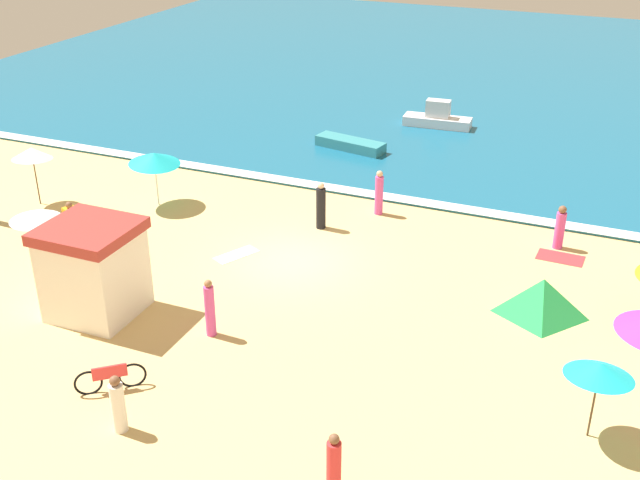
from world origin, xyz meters
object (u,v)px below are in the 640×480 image
(beachgoer_2, at_px, (560,228))
(small_boat_1, at_px, (350,144))
(beach_umbrella_2, at_px, (154,158))
(beach_umbrella_3, at_px, (32,153))
(beachgoer_8, at_px, (70,214))
(beach_umbrella_0, at_px, (36,215))
(parked_bicycle, at_px, (110,377))
(beachgoer_7, at_px, (118,405))
(beachgoer_1, at_px, (210,309))
(beachgoer_3, at_px, (321,207))
(beachgoer_6, at_px, (334,468))
(beachgoer_4, at_px, (379,193))
(lifeguard_cabana, at_px, (94,269))
(small_boat_0, at_px, (437,118))
(beach_umbrella_1, at_px, (600,370))
(beach_tent, at_px, (542,298))

(beachgoer_2, bearing_deg, small_boat_1, 147.64)
(beach_umbrella_2, relative_size, beach_umbrella_3, 1.06)
(beachgoer_8, bearing_deg, beach_umbrella_0, -67.05)
(parked_bicycle, relative_size, beachgoer_7, 0.92)
(beachgoer_1, height_order, beachgoer_3, beachgoer_3)
(parked_bicycle, distance_m, beachgoer_6, 6.79)
(beachgoer_1, distance_m, small_boat_1, 16.11)
(beach_umbrella_0, relative_size, beachgoer_4, 1.18)
(beachgoer_6, bearing_deg, lifeguard_cabana, 155.28)
(beachgoer_4, bearing_deg, small_boat_0, 93.67)
(beach_umbrella_0, bearing_deg, beachgoer_1, -12.02)
(beach_umbrella_2, bearing_deg, beach_umbrella_1, -24.18)
(beachgoer_3, distance_m, beachgoer_6, 13.50)
(beachgoer_4, distance_m, beachgoer_8, 11.56)
(beachgoer_7, bearing_deg, small_boat_1, 95.48)
(beach_tent, height_order, beachgoer_6, beachgoer_6)
(beach_umbrella_3, distance_m, beachgoer_8, 3.05)
(beachgoer_4, height_order, small_boat_0, beachgoer_4)
(parked_bicycle, bearing_deg, beach_umbrella_1, 14.33)
(lifeguard_cabana, bearing_deg, beach_tent, 21.96)
(beach_umbrella_0, relative_size, beach_umbrella_1, 0.97)
(beachgoer_3, bearing_deg, beach_umbrella_0, -140.14)
(beach_umbrella_0, bearing_deg, small_boat_0, 66.72)
(parked_bicycle, bearing_deg, beachgoer_1, 72.03)
(beach_umbrella_1, height_order, beachgoer_4, beach_umbrella_1)
(beach_umbrella_1, distance_m, small_boat_0, 23.26)
(beachgoer_3, xyz_separation_m, beachgoer_6, (5.49, -12.33, -0.04))
(beachgoer_8, distance_m, small_boat_0, 18.91)
(beachgoer_4, bearing_deg, beachgoer_8, -152.99)
(lifeguard_cabana, relative_size, beachgoer_2, 1.79)
(beach_umbrella_3, relative_size, small_boat_1, 0.69)
(lifeguard_cabana, distance_m, beachgoer_7, 5.75)
(beach_umbrella_1, relative_size, small_boat_0, 0.63)
(lifeguard_cabana, relative_size, beachgoer_1, 1.61)
(lifeguard_cabana, distance_m, beach_tent, 13.21)
(parked_bicycle, distance_m, small_boat_0, 24.22)
(beach_umbrella_3, bearing_deg, beachgoer_7, -42.19)
(beach_umbrella_2, height_order, parked_bicycle, beach_umbrella_2)
(beach_umbrella_3, xyz_separation_m, beachgoer_6, (16.54, -10.08, -1.29))
(lifeguard_cabana, height_order, parked_bicycle, lifeguard_cabana)
(small_boat_1, bearing_deg, beach_umbrella_2, -118.54)
(lifeguard_cabana, relative_size, beach_tent, 1.20)
(lifeguard_cabana, bearing_deg, beachgoer_6, -24.72)
(parked_bicycle, distance_m, beachgoer_1, 3.45)
(parked_bicycle, height_order, beachgoer_4, beachgoer_4)
(beachgoer_1, distance_m, beachgoer_4, 9.96)
(beach_umbrella_1, relative_size, beachgoer_3, 1.19)
(small_boat_1, bearing_deg, beachgoer_6, -70.02)
(beachgoer_1, relative_size, small_boat_0, 0.52)
(beach_umbrella_3, relative_size, beach_tent, 1.00)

